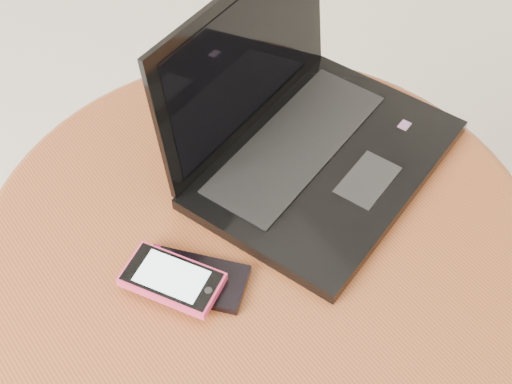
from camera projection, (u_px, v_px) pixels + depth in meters
table at (261, 293)px, 0.91m from camera, size 0.67×0.67×0.53m
laptop at (303, 134)px, 0.88m from camera, size 0.38×0.33×0.21m
phone_black at (194, 279)px, 0.79m from camera, size 0.12×0.13×0.01m
phone_pink at (172, 279)px, 0.77m from camera, size 0.10×0.12×0.01m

